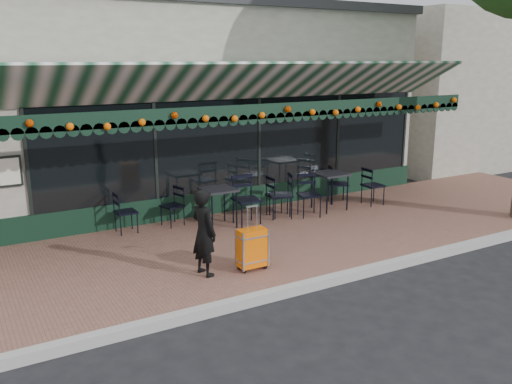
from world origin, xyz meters
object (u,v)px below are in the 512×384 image
cafe_table_a (330,177)px  chair_a_front (309,195)px  chair_b_front (247,200)px  chair_a_extra (373,186)px  chair_solo (126,212)px  chair_a_right (338,184)px  chair_b_left (172,206)px  woman (204,232)px  suitcase (252,248)px  chair_b_right (278,196)px  cafe_table_b (218,192)px  chair_a_left (281,195)px

cafe_table_a → chair_a_front: size_ratio=0.91×
chair_b_front → chair_a_extra: bearing=1.9°
chair_solo → cafe_table_a: bearing=-99.7°
chair_a_front → chair_b_front: 1.45m
chair_a_right → chair_b_left: bearing=110.0°
woman → suitcase: woman is taller
cafe_table_a → chair_b_front: chair_b_front is taller
chair_b_left → chair_b_front: bearing=48.1°
cafe_table_a → chair_b_left: bearing=170.0°
chair_a_right → chair_b_right: (-1.81, -0.26, 0.00)m
chair_a_right → chair_a_extra: 0.79m
cafe_table_b → chair_b_left: 0.99m
woman → chair_b_right: size_ratio=1.54×
chair_a_extra → chair_solo: bearing=84.9°
chair_a_left → chair_b_right: size_ratio=1.07×
suitcase → chair_b_left: suitcase is taller
chair_a_front → chair_b_left: 2.89m
chair_a_extra → chair_b_front: 3.27m
chair_a_front → chair_a_extra: size_ratio=1.04×
chair_a_extra → chair_b_right: (-2.40, 0.27, 0.01)m
cafe_table_a → suitcase: bearing=-145.5°
cafe_table_b → chair_b_right: bearing=0.9°
chair_a_left → chair_b_right: chair_a_left is taller
chair_b_front → cafe_table_a: bearing=5.7°
suitcase → cafe_table_a: bearing=34.4°
chair_a_right → chair_a_left: bearing=124.6°
cafe_table_b → chair_b_front: size_ratio=0.78×
woman → cafe_table_a: size_ratio=1.65×
chair_a_right → chair_a_extra: chair_a_right is taller
woman → cafe_table_b: size_ratio=1.74×
cafe_table_a → cafe_table_b: bearing=178.5°
woman → chair_b_left: bearing=-23.4°
chair_a_right → chair_b_left: 4.01m
chair_b_right → suitcase: bearing=142.5°
woman → cafe_table_a: woman is taller
chair_a_extra → chair_b_right: 2.42m
woman → chair_solo: 2.71m
chair_a_left → chair_a_extra: 2.41m
chair_a_extra → chair_a_front: bearing=94.6°
chair_b_front → chair_solo: (-2.27, 0.70, -0.10)m
chair_a_front → chair_b_front: size_ratio=0.90×
chair_b_front → chair_a_front: bearing=-2.0°
chair_a_right → chair_b_right: 1.83m
chair_solo → chair_a_extra: bearing=-99.8°
woman → suitcase: 0.84m
cafe_table_b → chair_a_right: (3.23, 0.28, -0.27)m
chair_a_front → chair_b_right: 0.65m
cafe_table_a → chair_a_extra: 1.17m
woman → chair_a_left: 3.40m
woman → chair_b_right: (2.71, 2.13, -0.24)m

